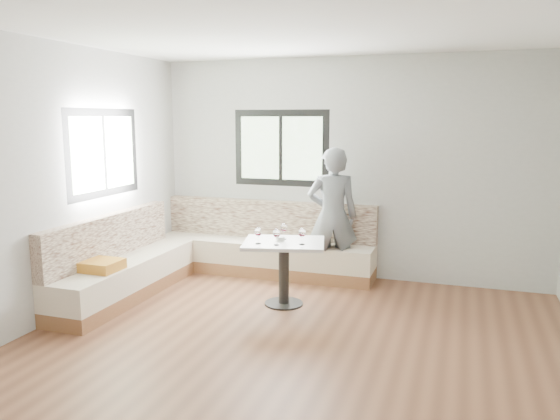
# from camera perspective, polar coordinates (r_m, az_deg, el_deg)

# --- Properties ---
(room) EXTENTS (5.01, 5.01, 2.81)m
(room) POSITION_cam_1_polar(r_m,az_deg,el_deg) (4.70, 0.24, 1.86)
(room) COLOR brown
(room) RESTS_ON ground
(banquette) EXTENTS (2.90, 2.80, 0.95)m
(banquette) POSITION_cam_1_polar(r_m,az_deg,el_deg) (6.89, -7.66, -4.88)
(banquette) COLOR brown
(banquette) RESTS_ON ground
(table) EXTENTS (1.00, 0.86, 0.72)m
(table) POSITION_cam_1_polar(r_m,az_deg,el_deg) (5.99, 0.41, -4.98)
(table) COLOR black
(table) RESTS_ON ground
(person) EXTENTS (0.71, 0.57, 1.70)m
(person) POSITION_cam_1_polar(r_m,az_deg,el_deg) (6.76, 5.50, -0.62)
(person) COLOR slate
(person) RESTS_ON ground
(olive_ramekin) EXTENTS (0.10, 0.10, 0.04)m
(olive_ramekin) POSITION_cam_1_polar(r_m,az_deg,el_deg) (6.00, 0.03, -2.99)
(olive_ramekin) COLOR white
(olive_ramekin) RESTS_ON table
(wine_glass_a) EXTENTS (0.08, 0.08, 0.18)m
(wine_glass_a) POSITION_cam_1_polar(r_m,az_deg,el_deg) (5.82, -2.31, -2.33)
(wine_glass_a) COLOR white
(wine_glass_a) RESTS_ON table
(wine_glass_b) EXTENTS (0.08, 0.08, 0.18)m
(wine_glass_b) POSITION_cam_1_polar(r_m,az_deg,el_deg) (5.75, -0.36, -2.48)
(wine_glass_b) COLOR white
(wine_glass_b) RESTS_ON table
(wine_glass_c) EXTENTS (0.08, 0.08, 0.18)m
(wine_glass_c) POSITION_cam_1_polar(r_m,az_deg,el_deg) (5.78, 2.31, -2.42)
(wine_glass_c) COLOR white
(wine_glass_c) RESTS_ON table
(wine_glass_d) EXTENTS (0.08, 0.08, 0.18)m
(wine_glass_d) POSITION_cam_1_polar(r_m,az_deg,el_deg) (6.02, 0.40, -1.92)
(wine_glass_d) COLOR white
(wine_glass_d) RESTS_ON table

